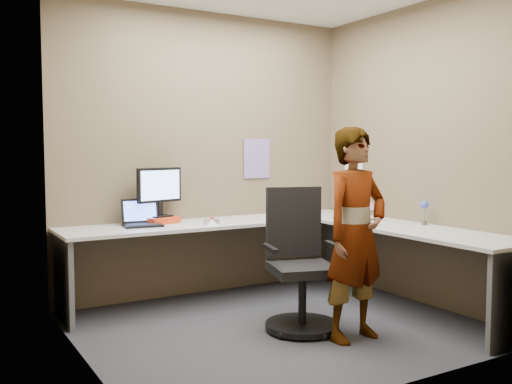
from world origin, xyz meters
TOP-DOWN VIEW (x-y plane):
  - ground at (0.00, 0.00)m, footprint 3.00×3.00m
  - wall_back at (0.00, 1.30)m, footprint 3.00×0.00m
  - wall_right at (1.50, 0.00)m, footprint 0.00×2.70m
  - wall_left at (-1.50, 0.00)m, footprint 0.00×2.70m
  - desk at (0.44, 0.39)m, footprint 2.98×2.58m
  - paper_ream at (-0.56, 1.11)m, footprint 0.34×0.28m
  - monitor at (-0.56, 1.13)m, footprint 0.46×0.19m
  - laptop at (-0.75, 1.05)m, footprint 0.35×0.31m
  - trackball_mouse at (-0.19, 0.82)m, footprint 0.12×0.08m
  - origami at (-0.22, 0.75)m, footprint 0.10×0.10m
  - stapler at (1.32, 0.55)m, footprint 0.15×0.09m
  - flower at (1.40, -0.16)m, footprint 0.07×0.07m
  - calendar_purple at (0.55, 1.29)m, footprint 0.30×0.01m
  - calendar_white at (1.49, 0.90)m, footprint 0.01×0.28m
  - sticky_note_a at (1.49, 0.55)m, footprint 0.01×0.07m
  - sticky_note_b at (1.49, 0.60)m, footprint 0.01×0.07m
  - sticky_note_c at (1.49, 0.48)m, footprint 0.01×0.07m
  - sticky_note_d at (1.49, 0.70)m, footprint 0.01×0.07m
  - office_chair at (0.11, -0.11)m, footprint 0.61×0.59m
  - person at (0.32, -0.52)m, footprint 0.61×0.44m

SIDE VIEW (x-z plane):
  - ground at x=0.00m, z-range 0.00..0.00m
  - office_chair at x=0.11m, z-range -0.10..0.98m
  - desk at x=0.44m, z-range 0.22..0.95m
  - trackball_mouse at x=-0.19m, z-range 0.72..0.79m
  - stapler at x=1.32m, z-range 0.73..0.78m
  - paper_ream at x=-0.56m, z-range 0.73..0.79m
  - origami at x=-0.22m, z-range 0.73..0.79m
  - person at x=0.32m, z-range 0.00..1.56m
  - laptop at x=-0.75m, z-range 0.67..0.90m
  - sticky_note_c at x=1.49m, z-range 0.76..0.84m
  - sticky_note_b at x=1.49m, z-range 0.78..0.86m
  - flower at x=1.40m, z-range 0.77..0.98m
  - sticky_note_d at x=1.49m, z-range 0.88..0.96m
  - sticky_note_a at x=1.49m, z-range 0.91..0.99m
  - monitor at x=-0.56m, z-range 0.83..1.27m
  - calendar_white at x=1.49m, z-range 1.06..1.44m
  - calendar_purple at x=0.55m, z-range 1.10..1.50m
  - wall_back at x=0.00m, z-range -0.15..2.85m
  - wall_right at x=1.50m, z-range 0.00..2.70m
  - wall_left at x=-1.50m, z-range 0.00..2.70m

